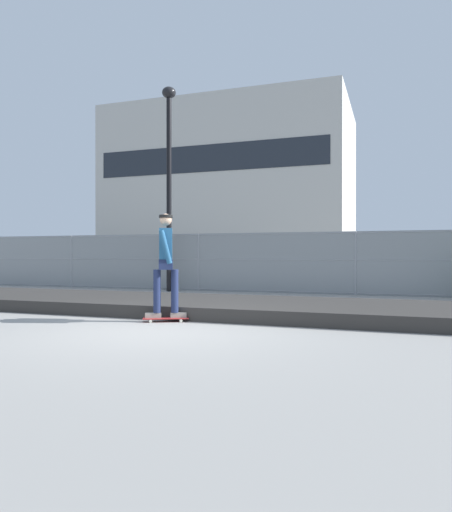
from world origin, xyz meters
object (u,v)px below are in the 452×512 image
at_px(parked_car_near, 184,263).
at_px(parked_car_mid, 328,264).
at_px(street_lamp, 169,163).
at_px(skateboard, 166,319).
at_px(skater, 166,258).

bearing_deg(parked_car_near, parked_car_mid, -0.70).
height_order(street_lamp, parked_car_mid, street_lamp).
xyz_separation_m(street_lamp, parked_car_mid, (4.52, 3.55, -3.23)).
relative_size(street_lamp, parked_car_near, 1.43).
relative_size(skateboard, street_lamp, 0.12).
bearing_deg(skateboard, street_lamp, 115.81).
height_order(skateboard, street_lamp, street_lamp).
relative_size(skateboard, parked_car_mid, 0.18).
distance_m(street_lamp, parked_car_near, 4.98).
bearing_deg(skater, parked_car_near, 112.68).
relative_size(skater, parked_car_near, 0.40).
height_order(skateboard, parked_car_near, parked_car_near).
bearing_deg(parked_car_near, skateboard, -67.32).
height_order(street_lamp, parked_car_near, street_lamp).
distance_m(skateboard, parked_car_mid, 9.84).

